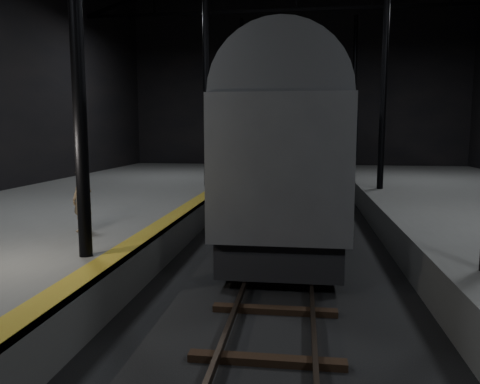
# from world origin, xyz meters

# --- Properties ---
(ground) EXTENTS (44.00, 44.00, 0.00)m
(ground) POSITION_xyz_m (0.00, 0.00, 0.00)
(ground) COLOR black
(ground) RESTS_ON ground
(platform_left) EXTENTS (9.00, 43.80, 1.00)m
(platform_left) POSITION_xyz_m (-7.50, 0.00, 0.50)
(platform_left) COLOR #555553
(platform_left) RESTS_ON ground
(tactile_strip) EXTENTS (0.50, 43.80, 0.01)m
(tactile_strip) POSITION_xyz_m (-3.25, 0.00, 1.00)
(tactile_strip) COLOR #8F631A
(tactile_strip) RESTS_ON platform_left
(track) EXTENTS (2.40, 43.00, 0.24)m
(track) POSITION_xyz_m (0.00, 0.00, 0.07)
(track) COLOR #3F3328
(track) RESTS_ON ground
(train) EXTENTS (3.16, 21.12, 5.65)m
(train) POSITION_xyz_m (-0.00, 7.38, 3.15)
(train) COLOR gray
(train) RESTS_ON ground
(woman) EXTENTS (0.68, 0.56, 1.61)m
(woman) POSITION_xyz_m (-4.87, -1.90, 1.80)
(woman) COLOR tan
(woman) RESTS_ON platform_left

